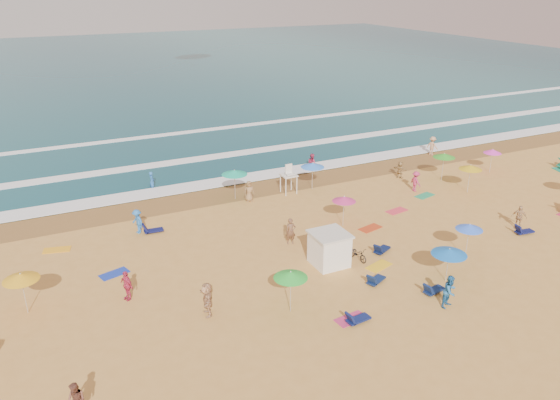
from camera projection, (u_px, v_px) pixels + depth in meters
name	position (u px, v px, depth m)	size (l,w,h in m)	color
ground	(281.00, 263.00, 33.94)	(220.00, 220.00, 0.00)	gold
ocean	(88.00, 70.00, 103.86)	(220.00, 140.00, 0.18)	#0C4756
wet_sand	(213.00, 196.00, 44.35)	(220.00, 220.00, 0.00)	olive
surf_foam	(182.00, 163.00, 51.65)	(200.00, 18.70, 0.05)	white
cabana	(329.00, 250.00, 33.42)	(2.00, 2.00, 2.00)	white
cabana_roof	(330.00, 234.00, 33.02)	(2.20, 2.20, 0.12)	silver
bicycle	(358.00, 254.00, 34.16)	(0.56, 1.62, 0.85)	black
lifeguard_stand	(289.00, 181.00, 44.52)	(1.20, 1.20, 2.10)	white
beach_umbrellas	(320.00, 220.00, 34.59)	(51.68, 28.27, 0.75)	#FF38CF
loungers	(371.00, 262.00, 33.67)	(61.91, 15.82, 0.34)	#0F154E
towels	(280.00, 283.00, 31.66)	(46.16, 23.62, 0.03)	#D91B43
beachgoers	(282.00, 219.00, 38.04)	(44.07, 25.88, 2.14)	tan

